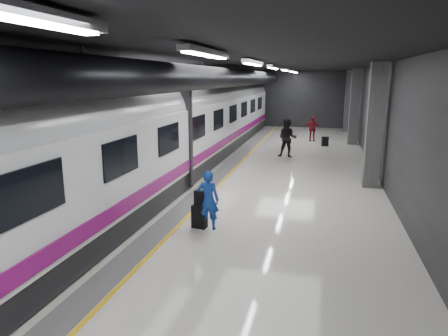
# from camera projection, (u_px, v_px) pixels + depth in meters

# --- Properties ---
(ground) EXTENTS (40.00, 40.00, 0.00)m
(ground) POSITION_uv_depth(u_px,v_px,m) (239.00, 193.00, 14.04)
(ground) COLOR white
(ground) RESTS_ON ground
(platform_hall) EXTENTS (10.02, 40.02, 4.51)m
(platform_hall) POSITION_uv_depth(u_px,v_px,m) (238.00, 90.00, 14.24)
(platform_hall) COLOR black
(platform_hall) RESTS_ON ground
(train) EXTENTS (3.05, 38.00, 4.05)m
(train) POSITION_uv_depth(u_px,v_px,m) (151.00, 131.00, 14.34)
(train) COLOR black
(train) RESTS_ON ground
(traveler_main) EXTENTS (0.60, 0.41, 1.61)m
(traveler_main) POSITION_uv_depth(u_px,v_px,m) (208.00, 200.00, 10.52)
(traveler_main) COLOR blue
(traveler_main) RESTS_ON ground
(suitcase_main) EXTENTS (0.41, 0.29, 0.63)m
(suitcase_main) POSITION_uv_depth(u_px,v_px,m) (200.00, 216.00, 10.70)
(suitcase_main) COLOR black
(suitcase_main) RESTS_ON ground
(shoulder_bag) EXTENTS (0.32, 0.21, 0.40)m
(shoulder_bag) POSITION_uv_depth(u_px,v_px,m) (200.00, 198.00, 10.58)
(shoulder_bag) COLOR black
(shoulder_bag) RESTS_ON suitcase_main
(traveler_far_a) EXTENTS (0.97, 0.76, 1.95)m
(traveler_far_a) POSITION_uv_depth(u_px,v_px,m) (287.00, 138.00, 20.10)
(traveler_far_a) COLOR black
(traveler_far_a) RESTS_ON ground
(traveler_far_b) EXTENTS (0.96, 0.45, 1.59)m
(traveler_far_b) POSITION_uv_depth(u_px,v_px,m) (312.00, 129.00, 25.37)
(traveler_far_b) COLOR maroon
(traveler_far_b) RESTS_ON ground
(suitcase_far) EXTENTS (0.43, 0.33, 0.56)m
(suitcase_far) POSITION_uv_depth(u_px,v_px,m) (325.00, 141.00, 23.58)
(suitcase_far) COLOR black
(suitcase_far) RESTS_ON ground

